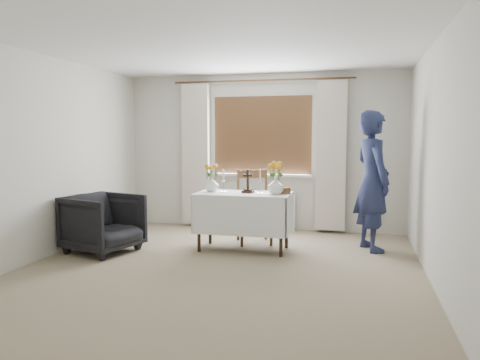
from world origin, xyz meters
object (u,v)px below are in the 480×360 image
Objects in this scene: wooden_cross at (248,181)px; flower_vase_left at (211,184)px; wooden_chair at (254,207)px; person at (372,181)px; altar_table at (244,221)px; flower_vase_right at (276,186)px; armchair at (103,223)px.

wooden_cross is 1.55× the size of flower_vase_left.
flower_vase_left is (-0.51, -0.38, 0.35)m from wooden_chair.
flower_vase_left is at bearing -175.28° from wooden_cross.
person is 5.96× the size of wooden_cross.
altar_table is 1.20× the size of wooden_chair.
wooden_chair is 5.18× the size of flower_vase_left.
altar_table is at bearing -141.97° from wooden_cross.
person reaches higher than wooden_cross.
altar_table is 0.54m from wooden_cross.
wooden_cross is 0.39m from flower_vase_right.
person is at bearing 9.79° from flower_vase_left.
wooden_cross is at bearing 30.95° from altar_table.
altar_table is 1.48× the size of armchair.
armchair is at bearing -162.47° from altar_table.
flower_vase_right reaches higher than altar_table.
armchair is 3.56m from person.
armchair is 2.70× the size of wooden_cross.
wooden_cross reaches higher than armchair.
armchair is at bearing -172.67° from wooden_chair.
flower_vase_left is (1.29, 0.60, 0.48)m from armchair.
wooden_cross is at bearing -111.52° from wooden_chair.
wooden_cross is (-0.00, -0.40, 0.40)m from wooden_chair.
altar_table is at bearing -118.34° from wooden_chair.
wooden_chair is 3.34× the size of wooden_cross.
altar_table is 0.65m from flower_vase_right.
flower_vase_right is (2.17, 0.52, 0.49)m from armchair.
flower_vase_left is (-0.46, 0.05, 0.48)m from altar_table.
person is 9.25× the size of flower_vase_left.
altar_table is at bearing 79.64° from person.
altar_table is at bearing 176.43° from flower_vase_right.
person is 1.63m from wooden_cross.
wooden_cross is (1.80, 0.58, 0.54)m from armchair.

